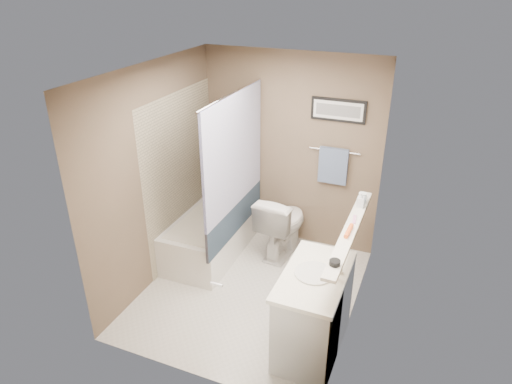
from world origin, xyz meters
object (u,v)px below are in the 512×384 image
at_px(toilet, 282,224).
at_px(candle_bowl_near, 335,263).
at_px(glass_jar, 362,198).
at_px(soap_bottle, 361,200).
at_px(vanity, 313,314).
at_px(hair_brush_front, 349,231).
at_px(bathtub, 213,233).

height_order(toilet, candle_bowl_near, candle_bowl_near).
height_order(candle_bowl_near, glass_jar, glass_jar).
xyz_separation_m(toilet, soap_bottle, (0.98, -0.57, 0.79)).
distance_m(toilet, soap_bottle, 1.38).
relative_size(vanity, hair_brush_front, 4.09).
bearing_deg(soap_bottle, candle_bowl_near, -90.00).
height_order(candle_bowl_near, hair_brush_front, hair_brush_front).
bearing_deg(candle_bowl_near, soap_bottle, 90.00).
distance_m(candle_bowl_near, glass_jar, 1.15).
bearing_deg(hair_brush_front, soap_bottle, 90.00).
bearing_deg(toilet, hair_brush_front, 137.47).
xyz_separation_m(bathtub, vanity, (1.60, -1.13, 0.15)).
height_order(vanity, hair_brush_front, hair_brush_front).
xyz_separation_m(hair_brush_front, glass_jar, (0.00, 0.63, 0.03)).
bearing_deg(bathtub, toilet, 19.25).
bearing_deg(hair_brush_front, vanity, -119.61).
bearing_deg(vanity, candle_bowl_near, -44.67).
bearing_deg(vanity, soap_bottle, 79.10).
distance_m(candle_bowl_near, hair_brush_front, 0.52).
relative_size(candle_bowl_near, soap_bottle, 0.59).
distance_m(candle_bowl_near, soap_bottle, 1.05).
xyz_separation_m(bathtub, hair_brush_front, (1.79, -0.80, 0.89)).
xyz_separation_m(bathtub, toilet, (0.81, 0.29, 0.15)).
bearing_deg(glass_jar, hair_brush_front, -90.00).
bearing_deg(soap_bottle, bathtub, 171.36).
distance_m(bathtub, candle_bowl_near, 2.39).
height_order(bathtub, toilet, toilet).
relative_size(toilet, soap_bottle, 5.27).
bearing_deg(soap_bottle, glass_jar, 90.00).
bearing_deg(hair_brush_front, bathtub, 155.83).
relative_size(bathtub, candle_bowl_near, 16.67).
relative_size(vanity, soap_bottle, 5.88).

